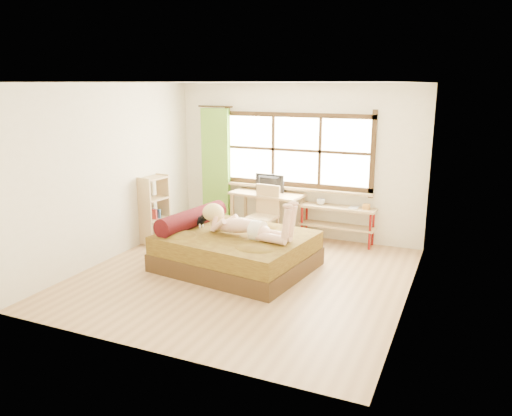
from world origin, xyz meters
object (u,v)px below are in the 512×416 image
at_px(bed, 233,249).
at_px(pipe_shelf, 338,216).
at_px(kitten, 197,219).
at_px(bookshelf, 155,209).
at_px(chair, 265,211).
at_px(desk, 267,199).
at_px(woman, 244,215).

relative_size(bed, pipe_shelf, 1.78).
distance_m(bed, kitten, 0.77).
xyz_separation_m(kitten, bookshelf, (-1.12, 0.47, -0.06)).
xyz_separation_m(chair, pipe_shelf, (1.16, 0.48, -0.08)).
bearing_deg(bookshelf, kitten, -15.74).
distance_m(kitten, pipe_shelf, 2.47).
bearing_deg(pipe_shelf, chair, -156.67).
xyz_separation_m(bed, pipe_shelf, (1.13, 1.78, 0.19)).
relative_size(kitten, desk, 0.24).
bearing_deg(woman, desk, 109.35).
bearing_deg(bed, desk, 102.91).
bearing_deg(bookshelf, pipe_shelf, 29.69).
height_order(woman, pipe_shelf, woman).
relative_size(bed, woman, 1.57).
bearing_deg(bed, chair, 99.43).
bearing_deg(chair, pipe_shelf, 28.92).
relative_size(desk, chair, 1.33).
bearing_deg(bookshelf, desk, 40.70).
relative_size(bed, bookshelf, 2.00).
xyz_separation_m(desk, pipe_shelf, (1.27, 0.12, -0.22)).
xyz_separation_m(woman, bookshelf, (-1.99, 0.62, -0.25)).
bearing_deg(pipe_shelf, desk, -173.69).
bearing_deg(kitten, pipe_shelf, 51.09).
bearing_deg(bed, pipe_shelf, 65.54).
bearing_deg(pipe_shelf, kitten, -135.90).
distance_m(woman, kitten, 0.90).
xyz_separation_m(bed, desk, (-0.14, 1.66, 0.41)).
relative_size(desk, bookshelf, 1.16).
xyz_separation_m(woman, kitten, (-0.87, 0.15, -0.19)).
height_order(kitten, bookshelf, bookshelf).
bearing_deg(woman, chair, 107.80).
bearing_deg(kitten, woman, -1.86).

